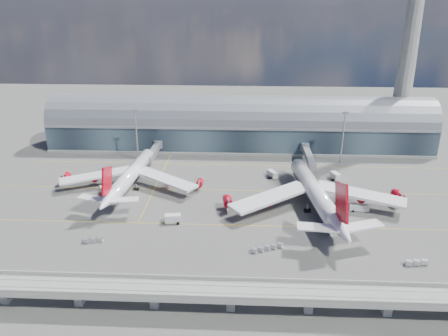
{
  "coord_description": "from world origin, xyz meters",
  "views": [
    {
      "loc": [
        2.7,
        -147.43,
        76.16
      ],
      "look_at": [
        -4.89,
        10.0,
        14.0
      ],
      "focal_mm": 35.0,
      "sensor_mm": 36.0,
      "label": 1
    }
  ],
  "objects_px": {
    "service_truck_5": "(272,174)",
    "cargo_train_2": "(416,263)",
    "floodlight_mast_right": "(343,136)",
    "service_truck_1": "(173,219)",
    "service_truck_4": "(335,176)",
    "cargo_train_1": "(267,248)",
    "service_truck_0": "(104,191)",
    "service_truck_3": "(330,221)",
    "floodlight_mast_left": "(136,133)",
    "control_tower": "(409,49)",
    "airliner_left": "(130,176)",
    "cargo_train_0": "(93,240)",
    "service_truck_2": "(359,208)",
    "airliner_right": "(316,194)"
  },
  "relations": [
    {
      "from": "service_truck_5",
      "to": "cargo_train_2",
      "type": "distance_m",
      "value": 78.32
    },
    {
      "from": "floodlight_mast_right",
      "to": "service_truck_1",
      "type": "bearing_deg",
      "value": -138.37
    },
    {
      "from": "service_truck_4",
      "to": "cargo_train_1",
      "type": "xyz_separation_m",
      "value": [
        -32.74,
        -59.94,
        -0.82
      ]
    },
    {
      "from": "service_truck_0",
      "to": "service_truck_3",
      "type": "bearing_deg",
      "value": -44.09
    },
    {
      "from": "floodlight_mast_left",
      "to": "floodlight_mast_right",
      "type": "height_order",
      "value": "same"
    },
    {
      "from": "control_tower",
      "to": "service_truck_0",
      "type": "distance_m",
      "value": 163.67
    },
    {
      "from": "floodlight_mast_left",
      "to": "service_truck_1",
      "type": "distance_m",
      "value": 71.04
    },
    {
      "from": "service_truck_3",
      "to": "cargo_train_2",
      "type": "xyz_separation_m",
      "value": [
        21.71,
        -24.03,
        -0.72
      ]
    },
    {
      "from": "floodlight_mast_left",
      "to": "airliner_left",
      "type": "xyz_separation_m",
      "value": [
        4.88,
        -34.96,
        -7.94
      ]
    },
    {
      "from": "cargo_train_2",
      "to": "floodlight_mast_left",
      "type": "bearing_deg",
      "value": 58.09
    },
    {
      "from": "floodlight_mast_left",
      "to": "service_truck_5",
      "type": "bearing_deg",
      "value": -16.78
    },
    {
      "from": "cargo_train_0",
      "to": "service_truck_2",
      "type": "bearing_deg",
      "value": -62.95
    },
    {
      "from": "cargo_train_0",
      "to": "cargo_train_1",
      "type": "height_order",
      "value": "cargo_train_0"
    },
    {
      "from": "cargo_train_0",
      "to": "cargo_train_1",
      "type": "distance_m",
      "value": 57.57
    },
    {
      "from": "airliner_left",
      "to": "service_truck_4",
      "type": "bearing_deg",
      "value": 13.27
    },
    {
      "from": "service_truck_5",
      "to": "service_truck_3",
      "type": "bearing_deg",
      "value": -92.45
    },
    {
      "from": "airliner_left",
      "to": "service_truck_5",
      "type": "bearing_deg",
      "value": 18.26
    },
    {
      "from": "service_truck_0",
      "to": "service_truck_1",
      "type": "bearing_deg",
      "value": -65.73
    },
    {
      "from": "cargo_train_0",
      "to": "service_truck_3",
      "type": "bearing_deg",
      "value": -68.14
    },
    {
      "from": "service_truck_2",
      "to": "service_truck_1",
      "type": "bearing_deg",
      "value": 102.94
    },
    {
      "from": "service_truck_0",
      "to": "cargo_train_1",
      "type": "relative_size",
      "value": 0.68
    },
    {
      "from": "service_truck_3",
      "to": "airliner_left",
      "type": "bearing_deg",
      "value": -171.0
    },
    {
      "from": "service_truck_2",
      "to": "service_truck_4",
      "type": "bearing_deg",
      "value": 8.62
    },
    {
      "from": "floodlight_mast_left",
      "to": "airliner_right",
      "type": "xyz_separation_m",
      "value": [
        80.3,
        -50.52,
        -7.56
      ]
    },
    {
      "from": "airliner_left",
      "to": "floodlight_mast_right",
      "type": "bearing_deg",
      "value": 24.47
    },
    {
      "from": "control_tower",
      "to": "cargo_train_0",
      "type": "relative_size",
      "value": 15.1
    },
    {
      "from": "service_truck_4",
      "to": "cargo_train_2",
      "type": "relative_size",
      "value": 0.81
    },
    {
      "from": "airliner_right",
      "to": "service_truck_4",
      "type": "distance_m",
      "value": 32.72
    },
    {
      "from": "cargo_train_0",
      "to": "floodlight_mast_left",
      "type": "bearing_deg",
      "value": 13.17
    },
    {
      "from": "floodlight_mast_left",
      "to": "airliner_right",
      "type": "height_order",
      "value": "floodlight_mast_left"
    },
    {
      "from": "airliner_left",
      "to": "service_truck_0",
      "type": "height_order",
      "value": "airliner_left"
    },
    {
      "from": "floodlight_mast_right",
      "to": "service_truck_3",
      "type": "distance_m",
      "value": 66.26
    },
    {
      "from": "airliner_left",
      "to": "service_truck_2",
      "type": "height_order",
      "value": "airliner_left"
    },
    {
      "from": "floodlight_mast_right",
      "to": "airliner_left",
      "type": "relative_size",
      "value": 0.39
    },
    {
      "from": "airliner_right",
      "to": "service_truck_3",
      "type": "xyz_separation_m",
      "value": [
        3.69,
        -12.63,
        -4.51
      ]
    },
    {
      "from": "control_tower",
      "to": "service_truck_3",
      "type": "height_order",
      "value": "control_tower"
    },
    {
      "from": "floodlight_mast_left",
      "to": "cargo_train_1",
      "type": "height_order",
      "value": "floodlight_mast_left"
    },
    {
      "from": "floodlight_mast_right",
      "to": "airliner_left",
      "type": "bearing_deg",
      "value": -159.82
    },
    {
      "from": "airliner_left",
      "to": "cargo_train_1",
      "type": "bearing_deg",
      "value": -35.09
    },
    {
      "from": "floodlight_mast_right",
      "to": "airliner_left",
      "type": "distance_m",
      "value": 101.65
    },
    {
      "from": "cargo_train_2",
      "to": "service_truck_2",
      "type": "bearing_deg",
      "value": 21.62
    },
    {
      "from": "airliner_left",
      "to": "service_truck_5",
      "type": "xyz_separation_m",
      "value": [
        60.86,
        15.13,
        -4.19
      ]
    },
    {
      "from": "airliner_right",
      "to": "service_truck_1",
      "type": "height_order",
      "value": "airliner_right"
    },
    {
      "from": "service_truck_4",
      "to": "cargo_train_0",
      "type": "height_order",
      "value": "service_truck_4"
    },
    {
      "from": "service_truck_4",
      "to": "cargo_train_1",
      "type": "bearing_deg",
      "value": -136.31
    },
    {
      "from": "service_truck_3",
      "to": "cargo_train_2",
      "type": "height_order",
      "value": "service_truck_3"
    },
    {
      "from": "service_truck_2",
      "to": "service_truck_4",
      "type": "height_order",
      "value": "service_truck_4"
    },
    {
      "from": "control_tower",
      "to": "service_truck_0",
      "type": "relative_size",
      "value": 13.93
    },
    {
      "from": "airliner_left",
      "to": "floodlight_mast_left",
      "type": "bearing_deg",
      "value": 102.24
    },
    {
      "from": "service_truck_5",
      "to": "floodlight_mast_right",
      "type": "bearing_deg",
      "value": 4.77
    }
  ]
}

